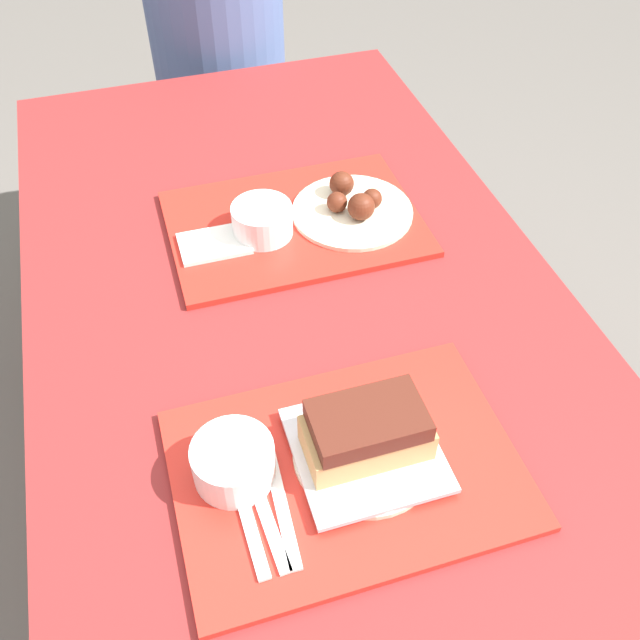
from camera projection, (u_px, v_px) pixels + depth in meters
ground_plane at (317, 553)px, 1.62m from camera, size 12.00×12.00×0.00m
picnic_table at (315, 374)px, 1.16m from camera, size 0.86×1.78×0.72m
picnic_bench_far at (206, 150)px, 2.08m from camera, size 0.82×0.28×0.45m
tray_near at (346, 469)px, 0.93m from camera, size 0.45×0.32×0.01m
tray_far at (294, 223)px, 1.28m from camera, size 0.45×0.32×0.01m
bowl_coleslaw_near at (233, 460)px, 0.89m from camera, size 0.11×0.11×0.06m
brisket_sandwich_plate at (366, 439)px, 0.91m from camera, size 0.19×0.19×0.09m
plastic_fork_near at (264, 511)px, 0.88m from camera, size 0.03×0.17×0.00m
plastic_knife_near at (282, 507)px, 0.88m from camera, size 0.03×0.17×0.00m
plastic_spoon_near at (247, 516)px, 0.87m from camera, size 0.02×0.17×0.00m
condiment_packet at (334, 421)px, 0.97m from camera, size 0.04×0.03×0.01m
bowl_coleslaw_far at (262, 219)px, 1.23m from camera, size 0.11×0.11×0.06m
wings_plate_far at (352, 205)px, 1.29m from camera, size 0.22×0.22×0.06m
napkin_far at (214, 244)px, 1.23m from camera, size 0.12×0.08×0.01m
person_seated_across at (217, 32)px, 1.85m from camera, size 0.35×0.35×0.66m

